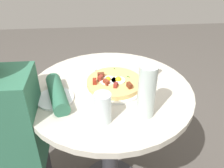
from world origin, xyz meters
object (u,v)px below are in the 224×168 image
Objects in this scene: fork at (89,63)px; knife at (94,62)px; dining_table at (110,117)px; pizza_plate at (114,85)px; water_glass at (103,108)px; salt_shaker at (156,70)px; water_bottle at (147,92)px; bread_plate at (55,99)px; person_seated at (6,152)px; breakfast_pizza at (114,82)px.

knife is at bearing 90.00° from fork.
pizza_plate reaches higher than dining_table.
water_glass is at bearing 79.11° from dining_table.
water_glass is at bearing 74.30° from pizza_plate.
dining_table is 0.35m from salt_shaker.
water_bottle is (-0.20, 0.48, 0.11)m from knife.
bread_plate is 0.42m from water_bottle.
bread_plate is at bearing 14.91° from dining_table.
person_seated is 0.85m from salt_shaker.
fork reaches higher than dining_table.
water_bottle reaches higher than knife.
water_bottle is at bearing 116.51° from breakfast_pizza.
pizza_plate is at bearing -6.46° from knife.
salt_shaker is at bearing -161.76° from person_seated.
fork is 0.52m from water_bottle.
knife is at bearing -26.38° from salt_shaker.
knife is (0.07, -0.27, 0.19)m from dining_table.
pizza_plate is 0.26m from water_glass.
dining_table is at bearing 33.68° from pizza_plate.
knife is at bearing -87.30° from water_glass.
dining_table is at bearing 34.83° from breakfast_pizza.
breakfast_pizza is (-0.53, -0.15, 0.27)m from person_seated.
bread_plate is at bearing -164.81° from person_seated.
fork is (0.12, -0.24, -0.02)m from breakfast_pizza.
bread_plate is 0.74× the size of water_bottle.
salt_shaker is (-0.23, -0.10, 0.00)m from breakfast_pizza.
bread_plate is 0.39m from knife.
person_seated is 0.61m from pizza_plate.
salt_shaker is at bearing -155.72° from dining_table.
salt_shaker is at bearing -160.26° from bread_plate.
dining_table is at bearing -100.89° from water_glass.
person_seated is 6.75× the size of bread_plate.
pizza_plate is at bearing 1.13° from fork.
breakfast_pizza is at bearing 23.13° from salt_shaker.
pizza_plate is at bearing -64.04° from water_bottle.
knife is at bearing -76.14° from dining_table.
person_seated reaches higher than bread_plate.
knife is (0.09, -0.26, 0.00)m from pizza_plate.
person_seated reaches higher than dining_table.
water_bottle reaches higher than fork.
water_glass is 0.45m from salt_shaker.
breakfast_pizza is at bearing -6.96° from knife.
person_seated is 0.36m from bread_plate.
knife is 0.36m from salt_shaker.
dining_table is 6.21× the size of water_glass.
breakfast_pizza is at bearing -163.21° from bread_plate.
salt_shaker reaches higher than knife.
fork is 0.04m from knife.
person_seated is at bearing 16.02° from breakfast_pizza.
knife is (-0.44, -0.41, 0.25)m from person_seated.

